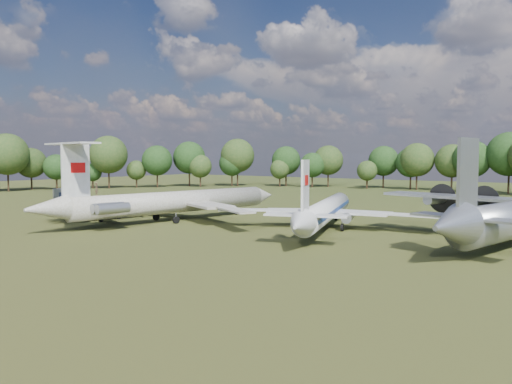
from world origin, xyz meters
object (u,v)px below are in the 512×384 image
Objects in this scene: tu104_jet at (325,215)px; il62_airliner at (176,206)px; small_prop_west at (99,213)px; small_prop_northwest at (81,210)px; person_on_il62 at (97,189)px.

il62_airliner is at bearing 174.15° from tu104_jet.
small_prop_west is 5.45m from small_prop_northwest.
small_prop_northwest is at bearing -172.49° from small_prop_west.
small_prop_west is 8.73× the size of person_on_il62.
person_on_il62 reaches higher than small_prop_west.
tu104_jet reaches higher than small_prop_west.
tu104_jet is at bearing -118.38° from person_on_il62.
tu104_jet is at bearing -1.75° from small_prop_northwest.
tu104_jet is at bearing 23.34° from il62_airliner.
il62_airliner is 12.71m from person_on_il62.
person_on_il62 is at bearing -163.59° from tu104_jet.
person_on_il62 is (7.07, -5.46, 4.16)m from small_prop_west.
small_prop_west is at bearing -134.05° from il62_airliner.
person_on_il62 is (-24.31, -17.41, 3.34)m from tu104_jet.
small_prop_northwest is 14.49m from person_on_il62.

